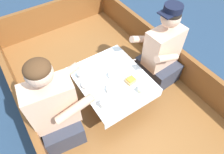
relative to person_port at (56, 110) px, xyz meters
The scene contains 21 objects.
ground_plane 0.93m from the person_port, 11.45° to the left, with size 60.00×60.00×0.00m, color navy.
boat_deck 0.84m from the person_port, 11.45° to the left, with size 1.83×3.12×0.25m, color brown.
gunwale_port 0.35m from the person_port, 152.06° to the left, with size 0.06×3.12×0.38m, color brown.
gunwale_starboard 1.54m from the person_port, ahead, with size 0.06×3.12×0.38m, color brown.
bow_coaming 1.79m from the person_port, 68.95° to the left, with size 1.71×0.06×0.43m, color brown.
cockpit_table 0.65m from the person_port, ahead, with size 0.68×0.79×0.35m.
person_port is the anchor object (origin of this frame).
person_starboard 1.28m from the person_port, ahead, with size 0.54×0.46×0.98m.
plate_sandwich 0.77m from the person_port, ahead, with size 0.17×0.17×0.01m.
plate_bread 0.73m from the person_port, 24.97° to the left, with size 0.22×0.22×0.01m.
sandwich 0.77m from the person_port, ahead, with size 0.10×0.09×0.05m.
bowl_port_near 0.40m from the person_port, 17.06° to the left, with size 0.11×0.11×0.04m.
bowl_starboard_near 0.68m from the person_port, ahead, with size 0.13×0.13×0.04m.
bowl_center_far 0.57m from the person_port, ahead, with size 0.13×0.13×0.04m.
coffee_cup_port 0.47m from the person_port, 33.03° to the left, with size 0.11×0.08×0.05m.
coffee_cup_starboard 0.43m from the person_port, 23.91° to the right, with size 0.10×0.07×0.07m.
tin_can 0.82m from the person_port, 16.60° to the right, with size 0.07×0.07×0.05m.
utensil_fork_starboard 0.45m from the person_port, ahead, with size 0.10×0.16×0.00m.
utensil_spoon_center 0.56m from the person_port, 21.06° to the right, with size 0.12×0.14×0.01m.
utensil_spoon_port 0.92m from the person_port, 10.44° to the left, with size 0.17×0.05×0.01m.
utensil_knife_port 0.37m from the person_port, ahead, with size 0.02×0.17×0.00m.
Camera 1 is at (-0.72, -1.15, 2.20)m, focal length 32.00 mm.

